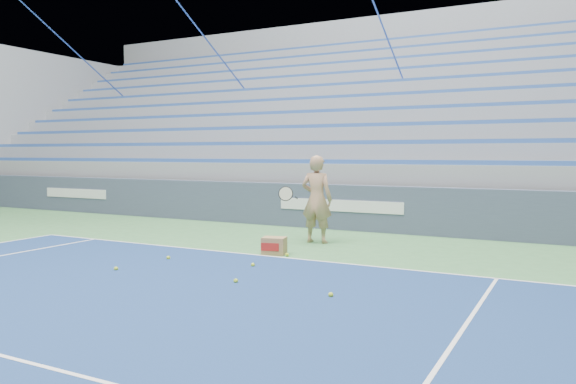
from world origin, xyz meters
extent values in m
cube|color=white|center=(0.00, 11.88, 0.01)|extent=(10.97, 0.05, 0.00)
cube|color=#3D465D|center=(0.00, 15.88, 0.55)|extent=(30.00, 0.30, 1.10)
cube|color=white|center=(-9.00, 15.72, 0.60)|extent=(2.60, 0.02, 0.28)
cube|color=white|center=(0.00, 15.72, 0.60)|extent=(3.20, 0.02, 0.28)
cube|color=gray|center=(0.00, 20.43, 0.55)|extent=(30.00, 8.50, 1.10)
cube|color=gray|center=(0.00, 20.43, 1.35)|extent=(30.00, 8.50, 0.50)
cube|color=#2C53A0|center=(0.00, 16.56, 1.66)|extent=(29.60, 0.42, 0.11)
cube|color=gray|center=(0.00, 20.86, 1.85)|extent=(30.00, 7.65, 0.50)
cube|color=#2C53A0|center=(0.00, 17.41, 2.16)|extent=(29.60, 0.42, 0.11)
cube|color=gray|center=(0.00, 21.28, 2.35)|extent=(30.00, 6.80, 0.50)
cube|color=#2C53A0|center=(0.00, 18.26, 2.66)|extent=(29.60, 0.42, 0.11)
cube|color=gray|center=(0.00, 21.71, 2.85)|extent=(30.00, 5.95, 0.50)
cube|color=#2C53A0|center=(0.00, 19.11, 3.16)|extent=(29.60, 0.42, 0.11)
cube|color=gray|center=(0.00, 22.13, 3.35)|extent=(30.00, 5.10, 0.50)
cube|color=#2C53A0|center=(0.00, 19.96, 3.66)|extent=(29.60, 0.42, 0.11)
cube|color=gray|center=(0.00, 22.56, 3.85)|extent=(30.00, 4.25, 0.50)
cube|color=#2C53A0|center=(0.00, 20.81, 4.15)|extent=(29.60, 0.42, 0.11)
cube|color=gray|center=(0.00, 22.98, 4.35)|extent=(30.00, 3.40, 0.50)
cube|color=#2C53A0|center=(0.00, 21.66, 4.65)|extent=(29.60, 0.42, 0.11)
cube|color=gray|center=(0.00, 23.41, 4.85)|extent=(30.00, 2.55, 0.50)
cube|color=#2C53A0|center=(0.00, 22.51, 5.15)|extent=(29.60, 0.42, 0.11)
cube|color=gray|center=(0.00, 23.84, 5.35)|extent=(30.00, 1.70, 0.50)
cube|color=#2C53A0|center=(0.00, 23.36, 5.65)|extent=(29.60, 0.42, 0.11)
cube|color=gray|center=(0.00, 24.26, 5.85)|extent=(30.00, 0.85, 0.50)
cube|color=#2C53A0|center=(0.00, 24.21, 6.15)|extent=(29.60, 0.42, 0.11)
cube|color=gray|center=(-15.15, 20.43, 3.05)|extent=(0.30, 8.80, 6.10)
cube|color=gray|center=(0.00, 24.98, 3.65)|extent=(31.00, 0.40, 7.30)
cylinder|color=#3254B2|center=(-12.00, 20.43, 4.60)|extent=(0.05, 8.53, 5.04)
cylinder|color=#3254B2|center=(-6.00, 20.43, 4.60)|extent=(0.05, 8.53, 5.04)
cylinder|color=#3254B2|center=(0.00, 20.43, 4.60)|extent=(0.05, 8.53, 5.04)
imported|color=tan|center=(0.31, 13.73, 0.91)|extent=(0.69, 0.47, 1.83)
cylinder|color=black|center=(-0.04, 13.48, 0.95)|extent=(0.12, 0.27, 0.08)
cylinder|color=beige|center=(-0.14, 13.20, 1.05)|extent=(0.29, 0.16, 0.28)
torus|color=black|center=(-0.14, 13.20, 1.05)|extent=(0.31, 0.18, 0.30)
cube|color=olive|center=(0.17, 12.16, 0.16)|extent=(0.49, 0.41, 0.32)
cube|color=#B21E19|center=(0.17, 11.99, 0.16)|extent=(0.33, 0.09, 0.14)
sphere|color=#BFDB2C|center=(-1.22, 10.83, 0.03)|extent=(0.07, 0.07, 0.07)
sphere|color=#BFDB2C|center=(0.49, 12.06, 0.03)|extent=(0.07, 0.07, 0.07)
sphere|color=#BFDB2C|center=(0.81, 9.87, 0.03)|extent=(0.07, 0.07, 0.07)
sphere|color=#BFDB2C|center=(2.34, 9.77, 0.03)|extent=(0.07, 0.07, 0.07)
sphere|color=#BFDB2C|center=(-1.36, 9.71, 0.03)|extent=(0.07, 0.07, 0.07)
sphere|color=#BFDB2C|center=(0.43, 10.98, 0.03)|extent=(0.07, 0.07, 0.07)
camera|label=1|loc=(5.17, 3.15, 1.88)|focal=35.00mm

